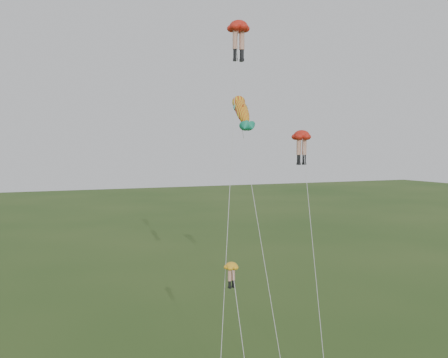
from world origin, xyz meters
name	(u,v)px	position (x,y,z in m)	size (l,w,h in m)	color
legs_kite_red_high	(238,34)	(1.47, 6.86, 21.30)	(5.17, 7.69, 22.19)	red
legs_kite_red_mid	(302,141)	(6.72, 7.54, 14.51)	(4.36, 9.35, 15.29)	red
legs_kite_yellow	(233,279)	(-1.71, 0.64, 7.25)	(0.98, 2.94, 8.12)	yellow
fish_kite	(242,112)	(1.54, 6.46, 16.33)	(1.46, 8.87, 17.70)	yellow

